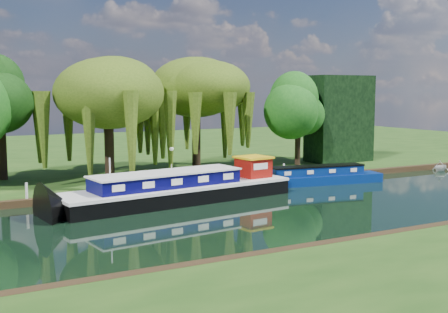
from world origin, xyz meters
TOP-DOWN VIEW (x-y plane):
  - ground at (0.00, 0.00)m, footprint 120.00×120.00m
  - far_bank at (0.00, 34.00)m, footprint 120.00×52.00m
  - dutch_barge at (-1.15, 5.13)m, footprint 15.88×5.39m
  - narrowboat at (10.71, 6.47)m, footprint 10.68×3.40m
  - white_cruiser at (24.73, 7.01)m, footprint 2.44×2.26m
  - willow_left at (-3.29, 13.29)m, footprint 7.21×7.21m
  - willow_right at (4.51, 14.69)m, footprint 6.99×6.99m
  - tree_far_mid at (-10.30, 17.02)m, footprint 5.31×5.31m
  - tree_far_right at (14.01, 13.60)m, footprint 4.34×4.34m
  - conifer_hedge at (19.00, 14.00)m, footprint 6.00×3.00m
  - lamppost at (0.50, 10.50)m, footprint 0.36×0.36m
  - mooring_posts at (-0.50, 8.40)m, footprint 19.16×0.16m
  - reeds_near at (6.87, -7.57)m, footprint 33.70×1.50m

SIDE VIEW (x-z plane):
  - ground at x=0.00m, z-range 0.00..0.00m
  - white_cruiser at x=24.73m, z-range -0.53..0.53m
  - far_bank at x=0.00m, z-range 0.00..0.45m
  - narrowboat at x=10.71m, z-range -0.22..1.32m
  - reeds_near at x=6.87m, z-range 0.00..1.10m
  - dutch_barge at x=-1.15m, z-range -0.83..2.46m
  - mooring_posts at x=-0.50m, z-range 0.45..1.45m
  - lamppost at x=0.50m, z-range 1.14..3.70m
  - conifer_hedge at x=19.00m, z-range 0.45..8.45m
  - tree_far_right at x=14.01m, z-range 1.80..8.89m
  - tree_far_mid at x=-10.30m, z-range 2.10..10.79m
  - willow_right at x=4.51m, z-range 2.40..10.92m
  - willow_left at x=-3.29m, z-range 2.41..11.04m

